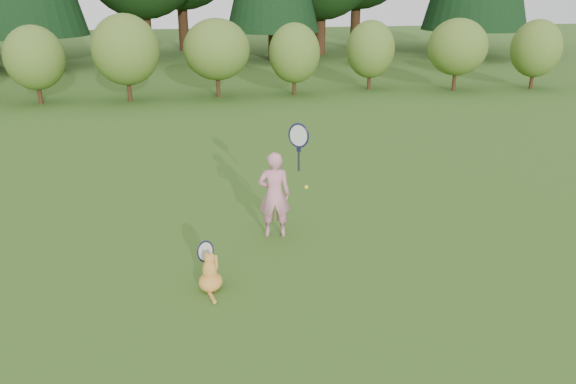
{
  "coord_description": "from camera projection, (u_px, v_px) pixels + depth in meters",
  "views": [
    {
      "loc": [
        -1.38,
        -7.03,
        3.6
      ],
      "look_at": [
        0.2,
        0.8,
        0.7
      ],
      "focal_mm": 35.0,
      "sensor_mm": 36.0,
      "label": 1
    }
  ],
  "objects": [
    {
      "name": "cat",
      "position": [
        210.0,
        270.0,
        7.06
      ],
      "size": [
        0.45,
        0.7,
        0.69
      ],
      "rotation": [
        0.0,
        0.0,
        -0.25
      ],
      "color": "orange",
      "rests_on": "ground"
    },
    {
      "name": "shrub_row",
      "position": [
        213.0,
        56.0,
        19.46
      ],
      "size": [
        28.0,
        3.0,
        2.8
      ],
      "primitive_type": null,
      "color": "#466720",
      "rests_on": "ground"
    },
    {
      "name": "child",
      "position": [
        275.0,
        193.0,
        8.46
      ],
      "size": [
        0.75,
        0.47,
        2.0
      ],
      "rotation": [
        0.0,
        0.0,
        2.99
      ],
      "color": "pink",
      "rests_on": "ground"
    },
    {
      "name": "ground",
      "position": [
        285.0,
        258.0,
        7.96
      ],
      "size": [
        100.0,
        100.0,
        0.0
      ],
      "primitive_type": "plane",
      "color": "#2F5919",
      "rests_on": "ground"
    },
    {
      "name": "tennis_ball",
      "position": [
        306.0,
        187.0,
        8.67
      ],
      "size": [
        0.07,
        0.07,
        0.07
      ],
      "color": "#A4CB17",
      "rests_on": "ground"
    }
  ]
}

